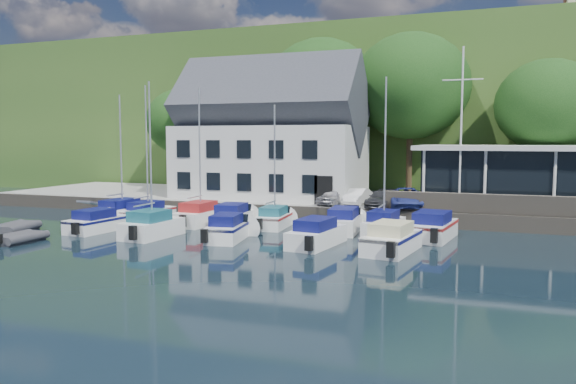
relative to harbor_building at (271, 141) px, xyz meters
name	(u,v)px	position (x,y,z in m)	size (l,w,h in m)	color
ground	(280,256)	(7.00, -16.50, -5.35)	(180.00, 180.00, 0.00)	black
quay	(361,205)	(7.00, 1.00, -4.85)	(60.00, 13.00, 1.00)	gray
quay_face	(339,216)	(7.00, -5.50, -4.85)	(60.00, 0.30, 1.00)	#5B5449
hillside	(427,122)	(7.00, 45.50, 2.65)	(160.00, 75.00, 16.00)	#28491B
field_patch	(486,71)	(15.00, 53.50, 10.80)	(50.00, 30.00, 0.30)	#5C6A35
harbor_building	(271,141)	(0.00, 0.00, 0.00)	(14.40, 8.20, 8.70)	silver
club_pavilion	(517,176)	(18.00, -0.50, -2.30)	(13.20, 7.20, 4.10)	black
seawall	(538,206)	(19.00, -5.10, -3.75)	(18.00, 0.50, 1.20)	#5B5449
gangway	(112,215)	(-9.50, -7.50, -5.35)	(1.20, 6.00, 1.40)	silver
car_silver	(333,196)	(6.11, -3.66, -3.78)	(1.35, 3.35, 1.14)	#ADADB2
car_white	(357,197)	(7.66, -3.03, -3.80)	(1.16, 3.32, 1.09)	silver
car_dgrey	(382,199)	(9.54, -3.94, -3.79)	(1.56, 3.84, 1.12)	#2B2C30
car_blue	(406,197)	(11.12, -3.63, -3.65)	(1.62, 4.11, 1.41)	navy
flagpole	(461,129)	(14.48, -3.91, 0.79)	(2.47, 0.20, 10.29)	silver
tree_0	(183,138)	(-10.71, 4.72, 0.23)	(6.70, 6.70, 9.15)	#133610
tree_1	(245,139)	(-4.40, 4.83, 0.13)	(6.56, 6.56, 8.97)	#133610
tree_2	(321,116)	(2.53, 5.36, 2.17)	(9.55, 9.55, 13.05)	#133610
tree_3	(410,114)	(9.91, 6.15, 2.25)	(9.65, 9.65, 13.19)	#133610
tree_4	(547,129)	(20.19, 5.52, 0.91)	(7.70, 7.70, 10.52)	#133610
boat_r1_0	(121,154)	(-7.19, -9.32, -0.81)	(1.88, 6.84, 9.08)	white
boat_r1_1	(147,160)	(-5.38, -8.97, -1.19)	(1.83, 5.92, 8.32)	white
boat_r1_2	(200,153)	(-1.29, -9.13, -0.72)	(1.97, 6.31, 9.25)	white
boat_r1_3	(233,215)	(1.12, -9.28, -4.60)	(1.97, 5.76, 1.49)	white
boat_r1_4	(275,162)	(3.67, -8.60, -1.23)	(1.70, 5.49, 8.24)	white
boat_r1_5	(345,219)	(8.18, -8.64, -4.61)	(1.89, 6.47, 1.47)	white
boat_r1_6	(385,158)	(10.62, -9.08, -0.91)	(1.82, 5.45, 8.89)	white
boat_r1_7	(432,225)	(13.39, -9.45, -4.57)	(2.17, 6.09, 1.57)	white
boat_r2_0	(97,220)	(-5.77, -13.69, -4.66)	(1.92, 5.71, 1.37)	white
boat_r2_1	(150,153)	(-1.54, -14.29, -0.57)	(2.11, 5.40, 9.56)	white
boat_r2_2	(228,227)	(2.88, -13.61, -4.62)	(1.78, 5.46, 1.46)	white
boat_r2_3	(317,232)	(7.94, -13.53, -4.61)	(1.89, 6.11, 1.48)	white
boat_r2_4	(392,237)	(11.88, -13.84, -4.59)	(2.11, 5.92, 1.52)	white
dinghy_0	(16,226)	(-10.23, -15.53, -4.98)	(1.88, 3.13, 0.73)	#35353A
dinghy_1	(19,236)	(-7.36, -18.08, -5.02)	(1.72, 2.87, 0.67)	#35353A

